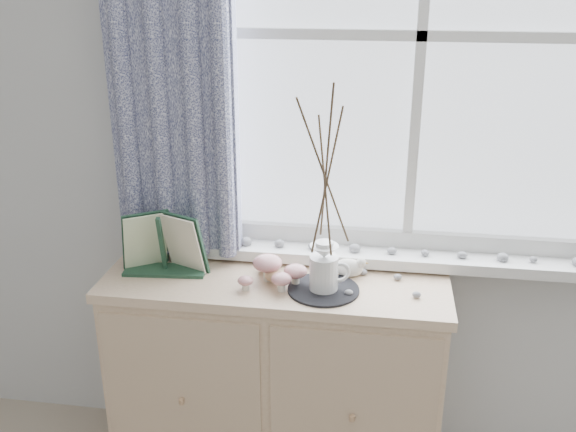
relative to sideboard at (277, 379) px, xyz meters
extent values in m
cube|color=silver|center=(0.15, 0.25, 0.87)|extent=(4.00, 0.04, 2.60)
cube|color=silver|center=(0.45, 0.25, 1.22)|extent=(1.30, 0.01, 1.40)
cube|color=silver|center=(0.45, 0.17, 0.45)|extent=(1.45, 0.16, 0.04)
cube|color=#0B0E3C|center=(-0.37, 0.12, 1.25)|extent=(0.44, 0.06, 1.61)
cube|color=beige|center=(0.00, 0.01, -0.02)|extent=(1.17, 0.43, 0.81)
cube|color=beige|center=(0.00, 0.01, 0.41)|extent=(1.20, 0.45, 0.03)
cube|color=tan|center=(-0.29, -0.22, -0.02)|extent=(0.55, 0.01, 0.75)
cube|color=tan|center=(0.29, -0.22, -0.02)|extent=(0.55, 0.01, 0.75)
cylinder|color=beige|center=(-0.02, -0.03, 0.46)|extent=(0.03, 0.03, 0.06)
ellipsoid|color=#900405|center=(-0.02, -0.03, 0.49)|extent=(0.10, 0.10, 0.06)
cylinder|color=beige|center=(0.04, -0.10, 0.45)|extent=(0.03, 0.03, 0.04)
ellipsoid|color=#900405|center=(0.04, -0.10, 0.47)|extent=(0.07, 0.07, 0.04)
cylinder|color=beige|center=(-0.08, -0.11, 0.44)|extent=(0.02, 0.02, 0.03)
ellipsoid|color=#900405|center=(-0.08, -0.11, 0.46)|extent=(0.05, 0.05, 0.03)
cylinder|color=beige|center=(0.08, -0.05, 0.45)|extent=(0.03, 0.03, 0.05)
ellipsoid|color=#900405|center=(0.08, -0.05, 0.48)|extent=(0.08, 0.08, 0.04)
ellipsoid|color=tan|center=(0.00, -0.04, 0.45)|extent=(0.06, 0.05, 0.07)
ellipsoid|color=tan|center=(-0.04, 0.03, 0.45)|extent=(0.06, 0.05, 0.07)
cylinder|color=black|center=(0.17, -0.07, 0.43)|extent=(0.24, 0.24, 0.01)
cylinder|color=white|center=(0.17, -0.07, 0.49)|extent=(0.12, 0.12, 0.12)
cone|color=white|center=(0.17, -0.07, 0.57)|extent=(0.10, 0.10, 0.04)
cylinder|color=white|center=(0.17, -0.07, 0.59)|extent=(0.06, 0.06, 0.03)
torus|color=white|center=(0.23, -0.07, 0.50)|extent=(0.07, 0.03, 0.07)
ellipsoid|color=gray|center=(0.26, -0.09, 0.43)|extent=(0.03, 0.03, 0.02)
ellipsoid|color=gray|center=(0.30, 0.07, 0.43)|extent=(0.03, 0.03, 0.02)
ellipsoid|color=gray|center=(0.48, -0.07, 0.43)|extent=(0.03, 0.03, 0.02)
ellipsoid|color=gray|center=(0.18, 0.11, 0.43)|extent=(0.03, 0.03, 0.02)
ellipsoid|color=gray|center=(0.42, 0.05, 0.43)|extent=(0.03, 0.03, 0.02)
camera|label=1|loc=(0.34, -1.97, 1.44)|focal=40.00mm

